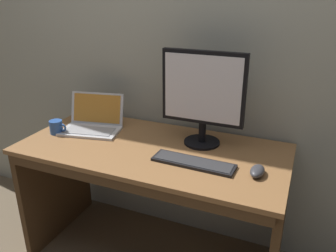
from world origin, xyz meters
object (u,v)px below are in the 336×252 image
at_px(external_monitor, 203,94).
at_px(computer_mouse, 257,171).
at_px(laptop_silver, 93,123).
at_px(wired_keyboard, 193,162).
at_px(coffee_mug, 57,127).

bearing_deg(external_monitor, computer_mouse, -32.79).
bearing_deg(laptop_silver, external_monitor, 4.74).
height_order(laptop_silver, computer_mouse, laptop_silver).
distance_m(external_monitor, computer_mouse, 0.50).
xyz_separation_m(wired_keyboard, coffee_mug, (-0.89, 0.05, 0.03)).
xyz_separation_m(laptop_silver, wired_keyboard, (0.72, -0.18, -0.04)).
xyz_separation_m(external_monitor, wired_keyboard, (0.04, -0.24, -0.29)).
bearing_deg(laptop_silver, computer_mouse, -9.23).
height_order(laptop_silver, wired_keyboard, laptop_silver).
bearing_deg(external_monitor, laptop_silver, -175.26).
bearing_deg(computer_mouse, laptop_silver, 173.64).
xyz_separation_m(wired_keyboard, computer_mouse, (0.31, 0.01, 0.01)).
bearing_deg(computer_mouse, external_monitor, 150.08).
relative_size(computer_mouse, coffee_mug, 1.05).
height_order(external_monitor, wired_keyboard, external_monitor).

